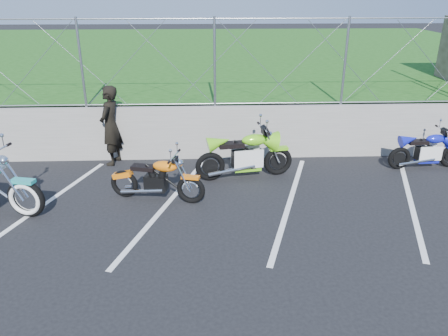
{
  "coord_description": "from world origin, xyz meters",
  "views": [
    {
      "loc": [
        0.79,
        -6.57,
        3.9
      ],
      "look_at": [
        1.12,
        1.3,
        0.62
      ],
      "focal_mm": 35.0,
      "sensor_mm": 36.0,
      "label": 1
    }
  ],
  "objects_px": {
    "naked_orange": "(158,181)",
    "sportbike_green": "(246,157)",
    "sportbike_blue": "(427,152)",
    "person_standing": "(110,126)"
  },
  "relations": [
    {
      "from": "naked_orange",
      "to": "person_standing",
      "type": "height_order",
      "value": "person_standing"
    },
    {
      "from": "naked_orange",
      "to": "sportbike_green",
      "type": "relative_size",
      "value": 0.88
    },
    {
      "from": "person_standing",
      "to": "sportbike_blue",
      "type": "bearing_deg",
      "value": 98.5
    },
    {
      "from": "naked_orange",
      "to": "sportbike_green",
      "type": "height_order",
      "value": "sportbike_green"
    },
    {
      "from": "naked_orange",
      "to": "sportbike_blue",
      "type": "distance_m",
      "value": 6.17
    },
    {
      "from": "naked_orange",
      "to": "person_standing",
      "type": "xyz_separation_m",
      "value": [
        -1.26,
        2.0,
        0.52
      ]
    },
    {
      "from": "naked_orange",
      "to": "sportbike_green",
      "type": "xyz_separation_m",
      "value": [
        1.81,
        1.03,
        0.07
      ]
    },
    {
      "from": "sportbike_green",
      "to": "sportbike_blue",
      "type": "bearing_deg",
      "value": -4.48
    },
    {
      "from": "sportbike_blue",
      "to": "sportbike_green",
      "type": "bearing_deg",
      "value": -178.51
    },
    {
      "from": "sportbike_green",
      "to": "sportbike_blue",
      "type": "distance_m",
      "value": 4.22
    }
  ]
}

